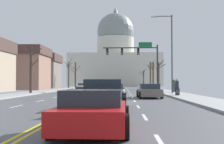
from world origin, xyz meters
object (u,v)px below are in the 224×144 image
Objects in this scene: sedan_near_02 at (149,91)px; sedan_near_03 at (112,94)px; sedan_oncoming_00 at (97,87)px; sedan_oncoming_03 at (92,85)px; street_lamp_right at (169,47)px; sedan_near_01 at (114,89)px; pedestrian_00 at (174,84)px; bicycle_parked at (178,91)px; pickup_truck_near_04 at (103,96)px; sedan_oncoming_01 at (82,86)px; pedestrian_01 at (177,86)px; sedan_near_00 at (117,88)px; sedan_near_05 at (93,112)px; sedan_oncoming_02 at (87,86)px; signal_gantry at (138,56)px.

sedan_near_02 is 1.03× the size of sedan_near_03.
sedan_oncoming_00 is (-3.46, 28.67, -0.05)m from sedan_near_03.
sedan_oncoming_03 is at bearing 97.04° from sedan_near_03.
sedan_near_03 is at bearing -83.12° from sedan_oncoming_00.
street_lamp_right is 2.01× the size of sedan_near_01.
pedestrian_00 is 8.77m from bicycle_parked.
pedestrian_00 is (7.57, 23.95, 0.39)m from pickup_truck_near_04.
sedan_oncoming_01 is 32.59m from pedestrian_01.
sedan_oncoming_00 is 22.82m from pedestrian_01.
sedan_near_03 is at bearing -89.02° from sedan_near_01.
sedan_near_03 reaches higher than sedan_near_02.
street_lamp_right is 9.79m from sedan_near_00.
sedan_near_01 is 16.46m from sedan_oncoming_00.
pedestrian_01 is (6.15, -4.65, 0.42)m from sedan_near_01.
sedan_oncoming_00 is at bearing 96.88° from sedan_near_03.
pickup_truck_near_04 is 1.34× the size of sedan_near_05.
sedan_oncoming_02 is (-10.42, 41.86, -0.03)m from sedan_near_02.
signal_gantry is at bearing -67.66° from sedan_oncoming_02.
sedan_near_01 is at bearing -78.59° from sedan_oncoming_02.
signal_gantry is 27.37m from sedan_oncoming_02.
signal_gantry is at bearing -56.67° from sedan_oncoming_01.
sedan_near_03 is at bearing -114.41° from street_lamp_right.
pickup_truck_near_04 is 25.12m from pedestrian_00.
bicycle_parked is (6.29, 9.32, -0.11)m from sedan_near_03.
bicycle_parked is (0.22, -4.05, -4.86)m from street_lamp_right.
sedan_near_05 is (0.15, -25.29, -0.04)m from sedan_near_01.
pedestrian_01 is at bearing -75.05° from sedan_oncoming_03.
bicycle_parked is (9.74, -19.34, -0.06)m from sedan_oncoming_00.
pedestrian_01 reaches higher than sedan_oncoming_00.
sedan_oncoming_02 is (-7.07, 35.05, -0.04)m from sedan_near_01.
sedan_near_02 is 1.01× the size of sedan_oncoming_00.
street_lamp_right is at bearing 7.59° from sedan_near_01.
sedan_oncoming_03 is (-12.99, 42.69, -4.75)m from street_lamp_right.
pickup_truck_near_04 is at bearing -108.11° from street_lamp_right.
signal_gantry reaches higher than bicycle_parked.
sedan_near_01 is 2.56× the size of pedestrian_00.
pickup_truck_near_04 reaches higher than sedan_oncoming_02.
bicycle_parked is at bearing 48.72° from sedan_near_02.
sedan_oncoming_01 is at bearing 98.79° from pickup_truck_near_04.
bicycle_parked is (0.35, 1.44, -0.52)m from pedestrian_01.
pickup_truck_near_04 is at bearing 91.48° from sedan_near_05.
sedan_oncoming_03 is at bearing 87.54° from sedan_oncoming_02.
pedestrian_00 is (14.34, -19.78, 0.54)m from sedan_oncoming_01.
sedan_oncoming_02 is at bearing -92.46° from sedan_oncoming_03.
sedan_near_05 reaches higher than bicycle_parked.
pickup_truck_near_04 is 53.98m from sedan_oncoming_02.
street_lamp_right reaches higher than pedestrian_01.
sedan_oncoming_00 is at bearing -78.56° from sedan_oncoming_02.
pickup_truck_near_04 is 15.14m from pedestrian_01.
sedan_oncoming_03 is (-6.71, 43.53, 0.01)m from sedan_near_01.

